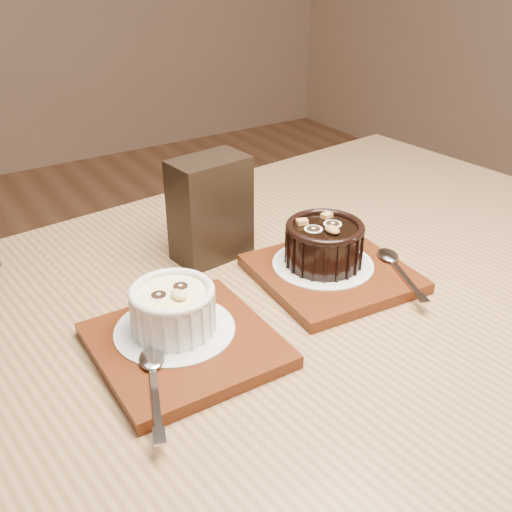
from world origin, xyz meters
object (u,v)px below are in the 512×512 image
Objects in this scene: table at (289,371)px; tray_right at (332,274)px; ramekin_dark at (324,242)px; condiment_stand at (210,209)px; tray_left at (185,345)px; ramekin_white at (173,307)px.

tray_right reaches higher than table.
ramekin_dark is at bearing 104.95° from tray_right.
ramekin_dark is 0.71× the size of condiment_stand.
tray_left reaches higher than table.
ramekin_white is 0.23m from tray_right.
tray_right is 0.18m from condiment_stand.
ramekin_dark is 0.16m from condiment_stand.
table is 9.10× the size of condiment_stand.
table is at bearing -159.74° from tray_right.
ramekin_white is 0.91× the size of ramekin_dark.
condiment_stand is at bearing 53.28° from tray_left.
tray_right is at bearing -72.36° from ramekin_dark.
table is 0.17m from tray_left.
condiment_stand is (-0.10, 0.14, 0.06)m from tray_right.
table is 0.13m from tray_right.
tray_left and tray_right have the same top height.
tray_right is at bearing -3.97° from ramekin_white.
ramekin_white is at bearing -176.82° from tray_right.
table is at bearing -85.52° from condiment_stand.
ramekin_white is at bearing 94.04° from tray_left.
ramekin_white reaches higher than table.
tray_left is (-0.14, -0.00, 0.10)m from table.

